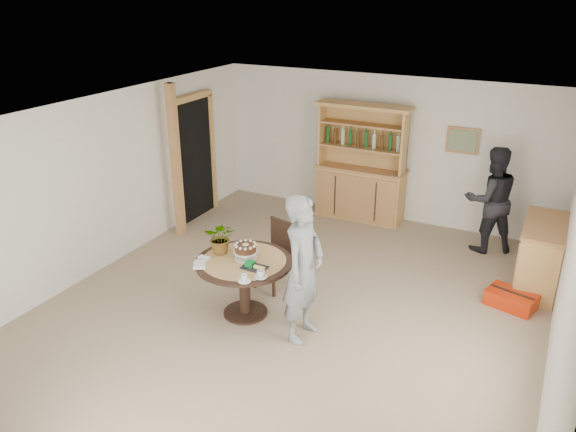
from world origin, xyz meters
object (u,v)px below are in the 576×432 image
(dining_table, at_px, (244,271))
(teen_boy, at_px, (303,269))
(dining_chair, at_px, (277,250))
(sideboard, at_px, (541,256))
(adult_person, at_px, (491,200))
(red_suitcase, at_px, (511,299))
(hutch, at_px, (361,181))

(dining_table, height_order, teen_boy, teen_boy)
(dining_table, height_order, dining_chair, dining_chair)
(sideboard, height_order, teen_boy, teen_boy)
(sideboard, bearing_deg, adult_person, 132.77)
(red_suitcase, bearing_deg, dining_chair, -148.03)
(hutch, height_order, sideboard, hutch)
(dining_table, distance_m, adult_person, 4.09)
(hutch, relative_size, adult_person, 1.22)
(dining_chair, height_order, adult_person, adult_person)
(dining_table, relative_size, teen_boy, 0.68)
(hutch, xyz_separation_m, teen_boy, (0.66, -3.75, 0.20))
(sideboard, distance_m, red_suitcase, 0.83)
(dining_chair, xyz_separation_m, teen_boy, (0.83, -0.93, 0.35))
(teen_boy, distance_m, adult_person, 3.74)
(hutch, relative_size, teen_boy, 1.15)
(dining_chair, bearing_deg, sideboard, 41.86)
(hutch, height_order, dining_chair, hutch)
(dining_table, xyz_separation_m, teen_boy, (0.85, -0.10, 0.28))
(sideboard, distance_m, dining_table, 4.03)
(sideboard, bearing_deg, red_suitcase, -108.92)
(sideboard, bearing_deg, dining_table, -143.25)
(dining_table, bearing_deg, sideboard, 36.75)
(dining_chair, distance_m, adult_person, 3.45)
(teen_boy, relative_size, adult_person, 1.06)
(hutch, relative_size, dining_chair, 2.16)
(teen_boy, bearing_deg, sideboard, -41.42)
(sideboard, distance_m, dining_chair, 3.58)
(teen_boy, height_order, red_suitcase, teen_boy)
(adult_person, height_order, red_suitcase, adult_person)
(red_suitcase, bearing_deg, adult_person, 125.65)
(dining_chair, xyz_separation_m, adult_person, (2.38, 2.48, 0.30))
(hutch, xyz_separation_m, dining_chair, (-0.17, -2.83, -0.15))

